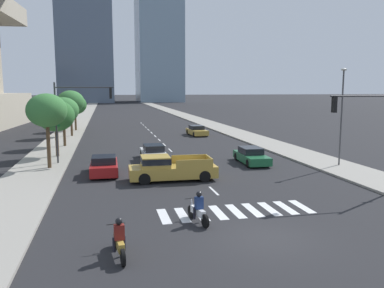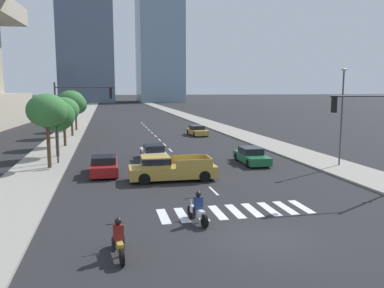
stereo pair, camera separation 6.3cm
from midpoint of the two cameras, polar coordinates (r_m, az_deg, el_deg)
ground_plane at (r=16.59m, az=10.43°, el=-13.39°), size 800.00×800.00×0.00m
sidewalk_east at (r=47.85m, az=8.86°, el=0.81°), size 4.00×260.00×0.15m
sidewalk_west at (r=44.87m, az=-18.91°, el=-0.01°), size 4.00×260.00×0.15m
crosswalk_near at (r=19.76m, az=6.31°, el=-9.74°), size 7.65×2.28×0.01m
lane_divider_center at (r=46.59m, az=-4.85°, el=0.60°), size 0.14×50.00×0.01m
motorcycle_lead at (r=17.87m, az=0.81°, el=-9.68°), size 0.76×2.04×1.49m
motorcycle_trailing at (r=14.71m, az=-10.75°, el=-13.82°), size 0.70×2.24×1.49m
pickup_truck at (r=25.87m, az=-3.53°, el=-3.59°), size 5.80×2.17×1.67m
sedan_green_0 at (r=32.17m, az=8.63°, el=-1.76°), size 1.96×4.72×1.29m
sedan_gold_1 at (r=51.02m, az=0.69°, el=1.95°), size 2.13×4.55×1.30m
sedan_white_2 at (r=33.48m, az=-5.74°, el=-1.30°), size 1.94×4.56×1.34m
sedan_red_3 at (r=28.37m, az=-12.82°, el=-3.13°), size 1.95×4.27×1.35m
traffic_signal_near at (r=24.40m, az=24.96°, el=3.00°), size 4.72×0.28×5.89m
traffic_signal_far at (r=32.45m, az=-16.58°, el=5.08°), size 4.84×0.28×6.41m
street_lamp_east at (r=32.03m, az=21.04°, el=4.73°), size 0.50×0.24×7.44m
street_tree_nearest at (r=30.80m, az=-20.57°, el=4.58°), size 2.94×2.94×5.57m
street_tree_second at (r=35.98m, az=-19.38°, el=3.91°), size 3.23×3.23×4.95m
street_tree_third at (r=42.35m, az=-18.38°, el=4.70°), size 3.14×3.14×5.05m
street_tree_fourth at (r=51.35m, az=-17.40°, el=5.88°), size 3.37×3.37×5.71m
street_tree_fifth at (r=58.32m, az=-16.81°, el=5.52°), size 3.26×3.26×5.04m
office_tower_left_skyline at (r=190.67m, az=-15.55°, el=19.46°), size 23.77×27.23×99.21m
office_tower_center_skyline at (r=194.77m, az=-5.04°, el=19.55°), size 20.26×29.09×90.92m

